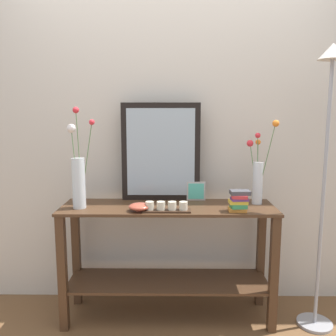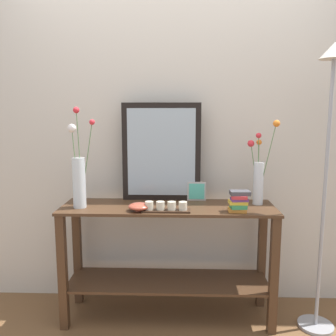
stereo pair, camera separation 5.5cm
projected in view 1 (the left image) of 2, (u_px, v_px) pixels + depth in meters
The scene contains 11 objects.
ground_plane at pixel (168, 317), 2.59m from camera, with size 7.00×6.00×0.02m, color brown.
wall_back at pixel (168, 129), 2.72m from camera, with size 6.40×0.08×2.70m, color beige.
console_table at pixel (168, 248), 2.51m from camera, with size 1.49×0.43×0.83m.
mirror_leaning at pixel (161, 152), 2.59m from camera, with size 0.58×0.03×0.72m.
tall_vase_left at pixel (78, 177), 2.39m from camera, with size 0.19×0.09×0.68m.
vase_right at pixel (258, 175), 2.51m from camera, with size 0.18×0.19×0.60m.
candle_tray at pixel (167, 207), 2.32m from camera, with size 0.32×0.09×0.07m.
picture_frame_small at pixel (196, 191), 2.62m from camera, with size 0.14×0.01×0.14m.
decorative_bowl at pixel (140, 207), 2.34m from camera, with size 0.15×0.15×0.05m.
book_stack at pixel (239, 201), 2.32m from camera, with size 0.14×0.10×0.14m.
floor_lamp at pixel (327, 142), 2.29m from camera, with size 0.24×0.24×1.90m.
Camera 1 is at (0.03, -2.40, 1.47)m, focal length 37.78 mm.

